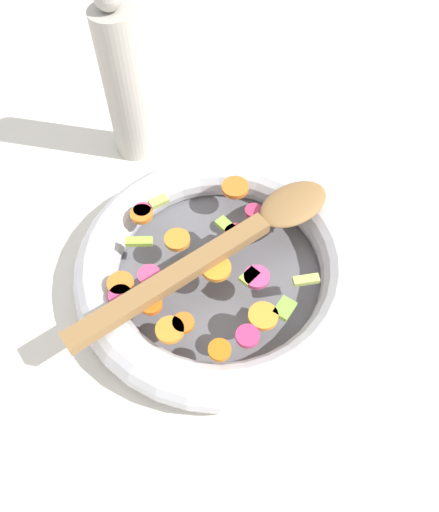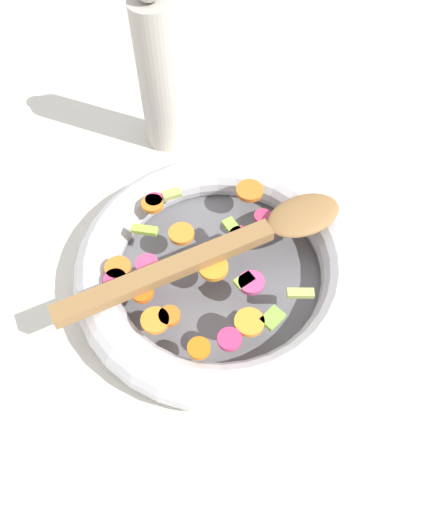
% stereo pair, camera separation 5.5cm
% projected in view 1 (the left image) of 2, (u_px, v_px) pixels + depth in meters
% --- Properties ---
extents(ground_plane, '(4.00, 4.00, 0.00)m').
position_uv_depth(ground_plane, '(220.00, 279.00, 0.60)').
color(ground_plane, silver).
extents(skillet, '(0.33, 0.33, 0.05)m').
position_uv_depth(skillet, '(220.00, 269.00, 0.58)').
color(skillet, slate).
rests_on(skillet, ground_plane).
extents(chopped_vegetables, '(0.23, 0.24, 0.01)m').
position_uv_depth(chopped_vegetables, '(208.00, 263.00, 0.55)').
color(chopped_vegetables, orange).
rests_on(chopped_vegetables, skillet).
extents(wooden_spoon, '(0.26, 0.28, 0.01)m').
position_uv_depth(wooden_spoon, '(233.00, 241.00, 0.55)').
color(wooden_spoon, olive).
rests_on(wooden_spoon, chopped_vegetables).
extents(pepper_mill, '(0.05, 0.05, 0.24)m').
position_uv_depth(pepper_mill, '(124.00, 84.00, 0.63)').
color(pepper_mill, '#B2ADA3').
rests_on(pepper_mill, ground_plane).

